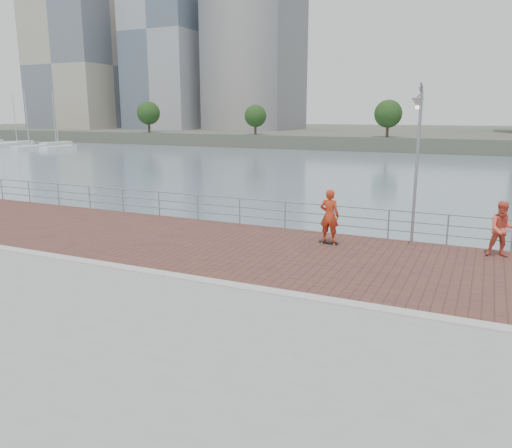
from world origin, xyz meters
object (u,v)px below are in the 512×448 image
at_px(street_lamp, 417,138).
at_px(guardrail, 309,214).
at_px(skateboarder, 329,216).
at_px(bystander, 502,229).

bearing_deg(street_lamp, guardrail, 167.45).
xyz_separation_m(guardrail, street_lamp, (3.99, -0.89, 3.09)).
bearing_deg(skateboarder, street_lamp, -164.86).
height_order(guardrail, bystander, bystander).
distance_m(street_lamp, skateboarder, 3.91).
bearing_deg(skateboarder, guardrail, -52.54).
xyz_separation_m(guardrail, bystander, (6.83, -0.86, 0.24)).
xyz_separation_m(skateboarder, bystander, (5.52, 0.79, -0.12)).
bearing_deg(skateboarder, bystander, -172.59).
bearing_deg(guardrail, bystander, -7.22).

